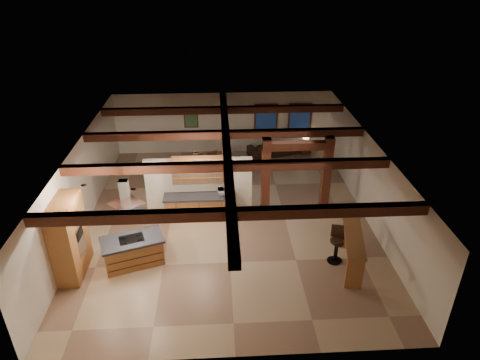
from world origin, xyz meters
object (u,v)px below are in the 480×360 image
object	(u,v)px
sofa	(272,148)
bar_counter	(353,246)
dining_table	(217,173)
kitchen_island	(133,251)

from	to	relation	value
sofa	bar_counter	distance (m)	8.49
dining_table	bar_counter	world-z (taller)	bar_counter
kitchen_island	sofa	bearing A→B (deg)	56.07
kitchen_island	dining_table	distance (m)	6.02
kitchen_island	dining_table	bearing A→B (deg)	64.25
kitchen_island	sofa	size ratio (longest dim) A/B	0.90
kitchen_island	bar_counter	distance (m)	6.65
bar_counter	sofa	bearing A→B (deg)	99.28
sofa	bar_counter	bearing A→B (deg)	83.15
sofa	bar_counter	size ratio (longest dim) A/B	1.05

